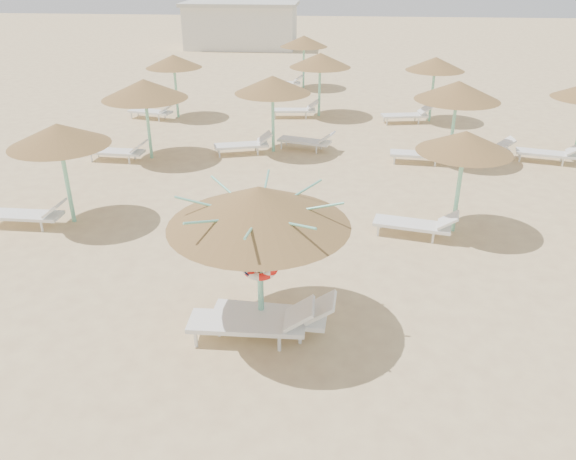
{
  "coord_description": "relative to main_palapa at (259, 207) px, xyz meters",
  "views": [
    {
      "loc": [
        1.5,
        -8.68,
        6.41
      ],
      "look_at": [
        0.56,
        1.63,
        1.3
      ],
      "focal_mm": 35.0,
      "sensor_mm": 36.0,
      "label": 1
    }
  ],
  "objects": [
    {
      "name": "ground",
      "position": [
        -0.2,
        -0.04,
        -2.51
      ],
      "size": [
        120.0,
        120.0,
        0.0
      ],
      "primitive_type": "plane",
      "color": "#DDC287",
      "rests_on": "ground"
    },
    {
      "name": "lounger_main_a",
      "position": [
        -0.05,
        -0.41,
        -2.11
      ],
      "size": [
        2.3,
        0.72,
        0.83
      ],
      "rotation": [
        0.0,
        0.0,
        0.01
      ],
      "color": "white",
      "rests_on": "ground"
    },
    {
      "name": "palapa_field",
      "position": [
        1.21,
        10.89,
        -0.2
      ],
      "size": [
        18.83,
        19.62,
        2.72
      ],
      "color": "#7FDCBA",
      "rests_on": "ground"
    },
    {
      "name": "main_palapa",
      "position": [
        0.0,
        0.0,
        0.0
      ],
      "size": [
        3.22,
        3.22,
        2.88
      ],
      "color": "#7FDCBA",
      "rests_on": "ground"
    },
    {
      "name": "service_hut",
      "position": [
        -6.2,
        34.96,
        -0.86
      ],
      "size": [
        8.4,
        4.4,
        3.25
      ],
      "color": "silver",
      "rests_on": "ground"
    },
    {
      "name": "lounger_main_b",
      "position": [
        0.32,
        -0.13,
        -2.11
      ],
      "size": [
        2.32,
        0.81,
        0.83
      ],
      "rotation": [
        0.0,
        0.0,
        -0.05
      ],
      "color": "white",
      "rests_on": "ground"
    }
  ]
}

